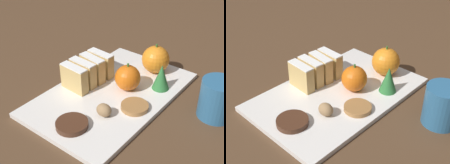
% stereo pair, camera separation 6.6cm
% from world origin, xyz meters
% --- Properties ---
extents(ground_plane, '(6.00, 6.00, 0.00)m').
position_xyz_m(ground_plane, '(0.00, 0.00, 0.00)').
color(ground_plane, '#513823').
extents(serving_platter, '(0.27, 0.43, 0.01)m').
position_xyz_m(serving_platter, '(0.00, 0.00, 0.01)').
color(serving_platter, white).
rests_on(serving_platter, ground_plane).
extents(stollen_slice_front, '(0.08, 0.03, 0.07)m').
position_xyz_m(stollen_slice_front, '(-0.08, -0.05, 0.05)').
color(stollen_slice_front, tan).
rests_on(stollen_slice_front, serving_platter).
extents(stollen_slice_second, '(0.08, 0.03, 0.07)m').
position_xyz_m(stollen_slice_second, '(-0.08, -0.02, 0.05)').
color(stollen_slice_second, tan).
rests_on(stollen_slice_second, serving_platter).
extents(stollen_slice_third, '(0.08, 0.03, 0.07)m').
position_xyz_m(stollen_slice_third, '(-0.08, 0.02, 0.05)').
color(stollen_slice_third, tan).
rests_on(stollen_slice_third, serving_platter).
extents(stollen_slice_fourth, '(0.08, 0.03, 0.07)m').
position_xyz_m(stollen_slice_fourth, '(-0.08, 0.05, 0.05)').
color(stollen_slice_fourth, tan).
rests_on(stollen_slice_fourth, serving_platter).
extents(orange_near, '(0.07, 0.07, 0.07)m').
position_xyz_m(orange_near, '(0.02, 0.04, 0.04)').
color(orange_near, orange).
rests_on(orange_near, serving_platter).
extents(orange_far, '(0.08, 0.08, 0.08)m').
position_xyz_m(orange_far, '(0.03, 0.16, 0.05)').
color(orange_far, orange).
rests_on(orange_far, serving_platter).
extents(walnut, '(0.04, 0.03, 0.03)m').
position_xyz_m(walnut, '(0.04, -0.09, 0.03)').
color(walnut, '#9E7A51').
rests_on(walnut, serving_platter).
extents(chocolate_cookie, '(0.07, 0.07, 0.01)m').
position_xyz_m(chocolate_cookie, '(0.01, -0.16, 0.02)').
color(chocolate_cookie, '#472819').
rests_on(chocolate_cookie, serving_platter).
extents(gingerbread_cookie, '(0.07, 0.07, 0.01)m').
position_xyz_m(gingerbread_cookie, '(0.08, -0.02, 0.02)').
color(gingerbread_cookie, '#A3703D').
rests_on(gingerbread_cookie, serving_platter).
extents(evergreen_sprig, '(0.04, 0.04, 0.07)m').
position_xyz_m(evergreen_sprig, '(0.09, 0.09, 0.05)').
color(evergreen_sprig, '#2D7538').
rests_on(evergreen_sprig, serving_platter).
extents(coffee_mug, '(0.11, 0.08, 0.09)m').
position_xyz_m(coffee_mug, '(0.24, 0.08, 0.05)').
color(coffee_mug, '#2D6693').
rests_on(coffee_mug, ground_plane).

